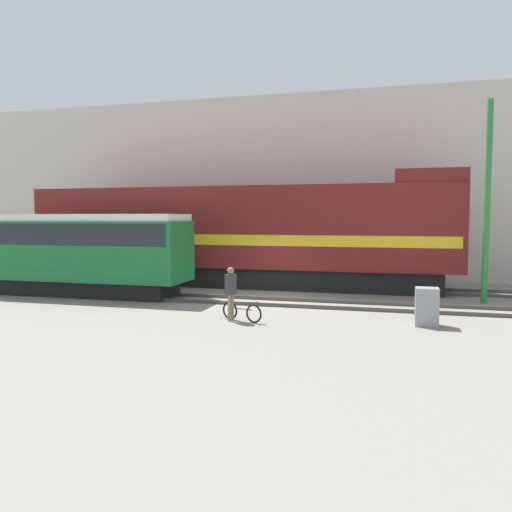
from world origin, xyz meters
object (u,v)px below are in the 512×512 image
at_px(signal_box, 427,307).
at_px(bicycle, 242,312).
at_px(person, 231,288).
at_px(freight_locomotive, 239,235).
at_px(utility_pole_left, 487,202).
at_px(streetcar, 83,249).

bearing_deg(signal_box, bicycle, -171.48).
relative_size(person, signal_box, 1.48).
height_order(freight_locomotive, signal_box, freight_locomotive).
height_order(bicycle, signal_box, signal_box).
bearing_deg(signal_box, utility_pole_left, 63.57).
xyz_separation_m(streetcar, utility_pole_left, (16.69, 2.32, 1.97)).
xyz_separation_m(streetcar, signal_box, (14.19, -2.72, -1.43)).
height_order(person, utility_pole_left, utility_pole_left).
bearing_deg(signal_box, streetcar, 169.15).
xyz_separation_m(streetcar, person, (8.00, -3.60, -0.95)).
relative_size(freight_locomotive, utility_pole_left, 2.64).
bearing_deg(freight_locomotive, streetcar, -141.12).
bearing_deg(bicycle, signal_box, 8.52).
distance_m(person, utility_pole_left, 10.91).
bearing_deg(bicycle, person, -178.27).
relative_size(streetcar, person, 5.35).
xyz_separation_m(bicycle, person, (-0.37, -0.01, 0.78)).
distance_m(freight_locomotive, person, 8.66).
bearing_deg(streetcar, person, -24.25).
height_order(bicycle, utility_pole_left, utility_pole_left).
bearing_deg(freight_locomotive, signal_box, -41.07).
bearing_deg(person, streetcar, 155.75).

